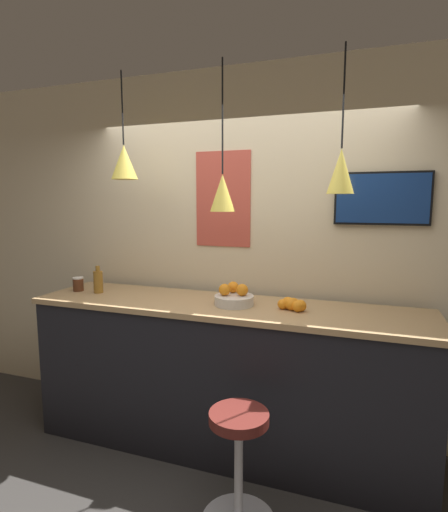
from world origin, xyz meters
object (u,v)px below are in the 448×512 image
at_px(juice_bottle, 98,281).
at_px(spread_jar, 78,284).
at_px(mounted_tv, 382,198).
at_px(fruit_bowl, 234,297).
at_px(bar_stool, 239,455).

bearing_deg(juice_bottle, spread_jar, 180.00).
distance_m(spread_jar, mounted_tv, 2.46).
bearing_deg(juice_bottle, fruit_bowl, 0.29).
height_order(bar_stool, fruit_bowl, fruit_bowl).
xyz_separation_m(fruit_bowl, juice_bottle, (-1.16, -0.01, 0.04)).
bearing_deg(mounted_tv, juice_bottle, -169.09).
distance_m(bar_stool, spread_jar, 1.89).
height_order(bar_stool, juice_bottle, juice_bottle).
relative_size(bar_stool, spread_jar, 5.96).
xyz_separation_m(bar_stool, fruit_bowl, (-0.25, 0.66, 0.74)).
height_order(fruit_bowl, mounted_tv, mounted_tv).
height_order(fruit_bowl, spread_jar, fruit_bowl).
bearing_deg(spread_jar, bar_stool, -22.32).
distance_m(fruit_bowl, juice_bottle, 1.16).
distance_m(bar_stool, fruit_bowl, 1.03).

